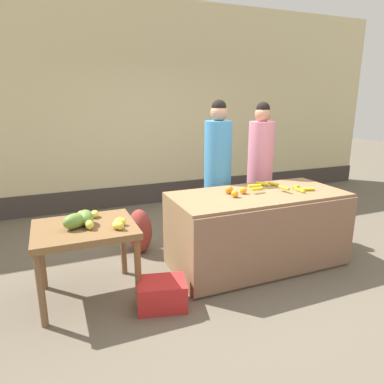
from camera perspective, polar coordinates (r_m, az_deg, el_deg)
The scene contains 11 objects.
ground_plane at distance 4.05m, azimuth 6.13°, elevation -12.28°, with size 24.00×24.00×0.00m, color #665B4C.
market_wall_back at distance 6.29m, azimuth -6.39°, elevation 13.55°, with size 9.31×0.23×3.46m.
fruit_stall_counter at distance 4.03m, azimuth 10.65°, elevation -6.03°, with size 1.95×0.92×0.85m.
side_table_wooden at distance 3.38m, azimuth -17.15°, elevation -6.92°, with size 0.91×0.76×0.73m.
banana_bunch_pile at distance 4.12m, azimuth 13.90°, elevation 0.85°, with size 0.74×0.57×0.07m.
orange_pile at distance 3.80m, azimuth 6.93°, elevation 0.18°, with size 0.23×0.26×0.09m.
mango_papaya_pile at distance 3.33m, azimuth -16.81°, elevation -4.40°, with size 0.59×0.58×0.14m.
vendor_woman_blue_shirt at distance 4.40m, azimuth 4.24°, elevation 2.93°, with size 0.34×0.34×1.85m.
vendor_woman_pink_shirt at distance 4.81m, azimuth 11.09°, elevation 3.56°, with size 0.34×0.34×1.82m.
produce_crate at distance 3.32m, azimuth -4.98°, elevation -16.36°, with size 0.44×0.32×0.26m, color red.
produce_sack at distance 4.36m, azimuth -8.58°, elevation -6.36°, with size 0.36×0.30×0.55m, color maroon.
Camera 1 is at (-1.75, -3.14, 1.86)m, focal length 32.44 mm.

